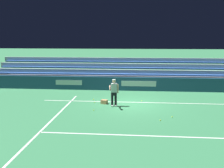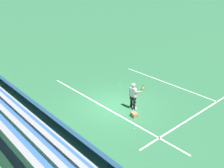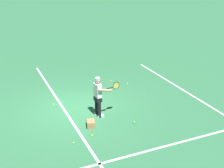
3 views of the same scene
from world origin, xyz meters
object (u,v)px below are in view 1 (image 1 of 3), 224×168
object	(u,v)px
tennis_ball_on_baseline	(160,120)
tennis_ball_midcourt	(93,99)
tennis_player	(114,92)
tennis_ball_stray_back	(94,110)
tennis_ball_by_box	(172,117)
ball_box_cardboard	(104,102)
tennis_ball_toward_net	(94,102)
tennis_ball_near_player	(142,101)

from	to	relation	value
tennis_ball_on_baseline	tennis_ball_midcourt	xyz separation A→B (m)	(4.22, -4.23, 0.00)
tennis_player	tennis_ball_on_baseline	size ratio (longest dim) A/B	25.98
tennis_ball_stray_back	tennis_ball_on_baseline	bearing A→B (deg)	157.41
tennis_ball_stray_back	tennis_ball_midcourt	xyz separation A→B (m)	(0.46, -2.66, 0.00)
tennis_ball_stray_back	tennis_ball_by_box	bearing A→B (deg)	168.18
tennis_player	ball_box_cardboard	xyz separation A→B (m)	(0.68, -0.60, -0.76)
ball_box_cardboard	tennis_ball_toward_net	bearing A→B (deg)	-16.39
tennis_player	tennis_ball_midcourt	bearing A→B (deg)	-45.38
tennis_player	tennis_ball_by_box	bearing A→B (deg)	149.02
tennis_player	tennis_ball_stray_back	distance (m)	1.77
tennis_ball_on_baseline	tennis_ball_by_box	xyz separation A→B (m)	(-0.69, -0.63, 0.00)
tennis_ball_by_box	tennis_ball_stray_back	bearing A→B (deg)	-11.82
tennis_ball_toward_net	tennis_ball_midcourt	xyz separation A→B (m)	(0.20, -0.78, 0.00)
ball_box_cardboard	tennis_ball_midcourt	bearing A→B (deg)	-48.08
tennis_ball_near_player	tennis_ball_midcourt	size ratio (longest dim) A/B	1.00
tennis_ball_toward_net	tennis_ball_on_baseline	xyz separation A→B (m)	(-4.01, 3.44, 0.00)
tennis_ball_on_baseline	tennis_ball_midcourt	bearing A→B (deg)	-45.06
tennis_ball_toward_net	tennis_ball_stray_back	bearing A→B (deg)	97.63
tennis_ball_by_box	ball_box_cardboard	bearing A→B (deg)	-32.95
tennis_ball_on_baseline	tennis_ball_by_box	bearing A→B (deg)	-137.58
tennis_ball_toward_net	tennis_ball_midcourt	size ratio (longest dim) A/B	1.00
ball_box_cardboard	tennis_ball_stray_back	world-z (taller)	ball_box_cardboard
tennis_ball_on_baseline	tennis_ball_near_player	size ratio (longest dim) A/B	1.00
ball_box_cardboard	tennis_ball_toward_net	size ratio (longest dim) A/B	6.06
tennis_ball_near_player	tennis_ball_midcourt	distance (m)	3.34
tennis_player	tennis_ball_midcourt	xyz separation A→B (m)	(1.56, -1.58, -0.86)
ball_box_cardboard	tennis_ball_on_baseline	bearing A→B (deg)	135.79
tennis_ball_by_box	tennis_ball_midcourt	distance (m)	6.08
tennis_player	tennis_ball_stray_back	xyz separation A→B (m)	(1.10, 1.08, -0.86)
ball_box_cardboard	tennis_ball_stray_back	xyz separation A→B (m)	(0.42, 1.68, -0.10)
ball_box_cardboard	tennis_ball_near_player	xyz separation A→B (m)	(-2.46, -0.86, -0.10)
ball_box_cardboard	tennis_ball_near_player	distance (m)	2.61
tennis_player	tennis_ball_by_box	size ratio (longest dim) A/B	25.98
tennis_player	tennis_ball_near_player	distance (m)	2.46
tennis_player	tennis_ball_toward_net	bearing A→B (deg)	-30.52
tennis_ball_toward_net	tennis_ball_on_baseline	bearing A→B (deg)	139.36
tennis_ball_toward_net	tennis_ball_near_player	bearing A→B (deg)	-168.01
tennis_ball_toward_net	tennis_ball_stray_back	size ratio (longest dim) A/B	1.00
tennis_player	tennis_ball_near_player	bearing A→B (deg)	-140.52
tennis_ball_near_player	tennis_ball_stray_back	world-z (taller)	same
tennis_ball_on_baseline	ball_box_cardboard	bearing A→B (deg)	-44.21
tennis_ball_near_player	tennis_ball_stray_back	xyz separation A→B (m)	(2.88, 2.54, 0.00)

